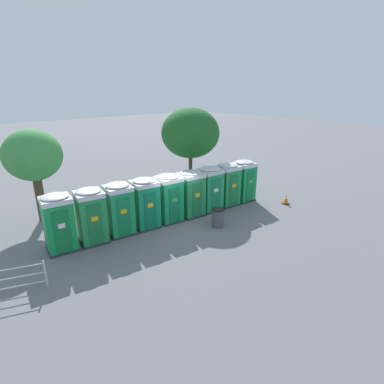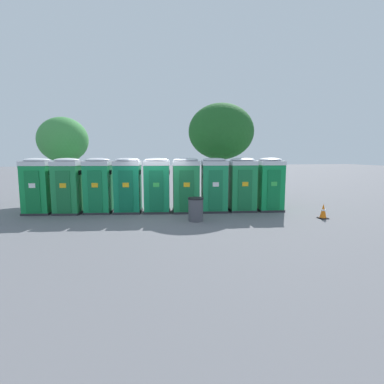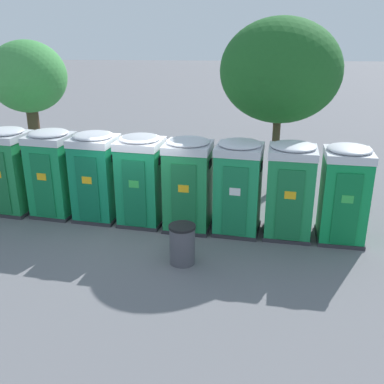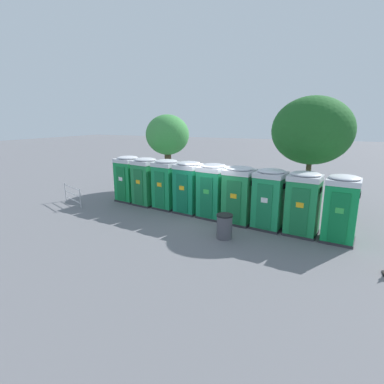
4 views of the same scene
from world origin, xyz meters
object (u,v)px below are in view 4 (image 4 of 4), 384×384
(portapotty_1, at_px, (146,181))
(trash_can, at_px, (224,226))
(portapotty_5, at_px, (239,195))
(portapotty_7, at_px, (303,203))
(portapotty_8, at_px, (341,208))
(street_tree_0, at_px, (312,131))
(portapotty_4, at_px, (213,191))
(street_tree_1, at_px, (167,136))
(event_barrier, at_px, (72,194))
(portapotty_0, at_px, (128,178))
(portapotty_2, at_px, (167,184))
(portapotty_6, at_px, (269,199))
(portapotty_3, at_px, (189,187))

(portapotty_1, bearing_deg, trash_can, -27.70)
(portapotty_1, height_order, portapotty_5, same)
(portapotty_1, relative_size, trash_can, 2.64)
(portapotty_7, distance_m, portapotty_8, 1.35)
(portapotty_1, bearing_deg, portapotty_7, -7.82)
(portapotty_8, bearing_deg, street_tree_0, 112.96)
(portapotty_1, bearing_deg, portapotty_8, -7.79)
(street_tree_0, xyz_separation_m, trash_can, (-2.60, -4.85, -3.49))
(portapotty_4, bearing_deg, street_tree_1, 136.60)
(portapotty_7, distance_m, event_barrier, 11.69)
(portapotty_0, xyz_separation_m, street_tree_0, (9.26, 1.78, 2.69))
(street_tree_0, xyz_separation_m, street_tree_1, (-8.81, 2.01, -0.51))
(portapotty_2, relative_size, street_tree_1, 0.53)
(portapotty_0, distance_m, portapotty_6, 8.08)
(portapotty_5, bearing_deg, portapotty_6, -5.77)
(portapotty_5, distance_m, trash_can, 2.15)
(street_tree_1, height_order, trash_can, street_tree_1)
(portapotty_3, height_order, trash_can, portapotty_3)
(portapotty_1, distance_m, trash_can, 6.08)
(portapotty_4, relative_size, street_tree_1, 0.53)
(portapotty_4, xyz_separation_m, portapotty_6, (2.67, -0.39, -0.00))
(portapotty_8, xyz_separation_m, trash_can, (-4.00, -1.53, -0.80))
(portapotty_0, bearing_deg, portapotty_4, -8.79)
(portapotty_0, distance_m, portapotty_5, 6.74)
(portapotty_6, relative_size, trash_can, 2.64)
(trash_can, bearing_deg, portapotty_6, 54.41)
(portapotty_7, height_order, portapotty_8, same)
(portapotty_6, distance_m, event_barrier, 10.36)
(portapotty_0, relative_size, street_tree_1, 0.53)
(portapotty_2, xyz_separation_m, street_tree_1, (-2.22, 4.18, 2.19))
(street_tree_1, bearing_deg, portapotty_2, -62.08)
(portapotty_4, relative_size, portapotty_7, 1.00)
(portapotty_4, bearing_deg, portapotty_7, -7.74)
(portapotty_4, height_order, event_barrier, portapotty_4)
(portapotty_1, distance_m, portapotty_2, 1.35)
(portapotty_0, xyz_separation_m, trash_can, (6.66, -3.07, -0.80))
(portapotty_3, height_order, portapotty_7, same)
(portapotty_1, xyz_separation_m, portapotty_5, (5.33, -0.81, -0.00))
(portapotty_4, distance_m, portapotty_7, 4.04)
(portapotty_2, bearing_deg, portapotty_3, -8.70)
(trash_can, bearing_deg, event_barrier, 172.58)
(portapotty_0, distance_m, street_tree_1, 4.40)
(portapotty_4, bearing_deg, street_tree_0, 33.45)
(event_barrier, bearing_deg, portapotty_5, 5.23)
(event_barrier, bearing_deg, portapotty_6, 3.80)
(street_tree_1, bearing_deg, portapotty_7, -30.14)
(portapotty_0, height_order, portapotty_4, same)
(portapotty_2, distance_m, portapotty_8, 8.08)
(portapotty_1, distance_m, portapotty_7, 8.08)
(portapotty_0, distance_m, portapotty_8, 10.78)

